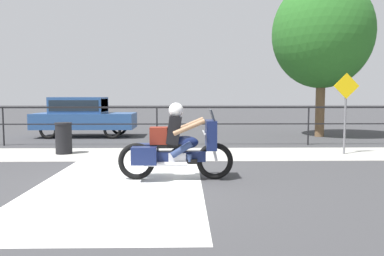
{
  "coord_description": "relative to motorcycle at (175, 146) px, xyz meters",
  "views": [
    {
      "loc": [
        0.95,
        -7.17,
        1.66
      ],
      "look_at": [
        1.11,
        1.58,
        0.91
      ],
      "focal_mm": 35.0,
      "sensor_mm": 36.0,
      "label": 1
    }
  ],
  "objects": [
    {
      "name": "parked_car",
      "position": [
        -3.96,
        7.87,
        0.24
      ],
      "size": [
        3.98,
        1.66,
        1.61
      ],
      "rotation": [
        0.0,
        0.0,
        -0.0
      ],
      "color": "#284C84",
      "rests_on": "ground"
    },
    {
      "name": "motorcycle",
      "position": [
        0.0,
        0.0,
        0.0
      ],
      "size": [
        2.28,
        0.76,
        1.52
      ],
      "rotation": [
        0.0,
        0.0,
        -0.04
      ],
      "color": "black",
      "rests_on": "ground"
    },
    {
      "name": "tree_behind_sign",
      "position": [
        5.68,
        7.79,
        3.46
      ],
      "size": [
        3.96,
        3.96,
        6.32
      ],
      "color": "brown",
      "rests_on": "ground"
    },
    {
      "name": "trash_bin",
      "position": [
        -3.28,
        3.33,
        -0.22
      ],
      "size": [
        0.48,
        0.48,
        0.9
      ],
      "color": "black",
      "rests_on": "ground"
    },
    {
      "name": "street_sign",
      "position": [
        4.72,
        3.13,
        0.77
      ],
      "size": [
        0.72,
        0.06,
        2.29
      ],
      "color": "slate",
      "rests_on": "ground"
    },
    {
      "name": "fence_railing",
      "position": [
        -0.75,
        5.15,
        0.35
      ],
      "size": [
        36.0,
        0.05,
        1.31
      ],
      "color": "black",
      "rests_on": "ground"
    },
    {
      "name": "sidewalk_band",
      "position": [
        -0.75,
        3.24,
        -0.67
      ],
      "size": [
        44.0,
        2.4,
        0.01
      ],
      "primitive_type": "cube",
      "color": "#A8A59E",
      "rests_on": "ground"
    },
    {
      "name": "crosswalk_band",
      "position": [
        -1.03,
        -0.36,
        -0.67
      ],
      "size": [
        3.05,
        6.0,
        0.01
      ],
      "primitive_type": "cube",
      "color": "silver",
      "rests_on": "ground"
    },
    {
      "name": "ground_plane",
      "position": [
        -0.75,
        -0.16,
        -0.67
      ],
      "size": [
        120.0,
        120.0,
        0.0
      ],
      "primitive_type": "plane",
      "color": "#38383A"
    }
  ]
}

